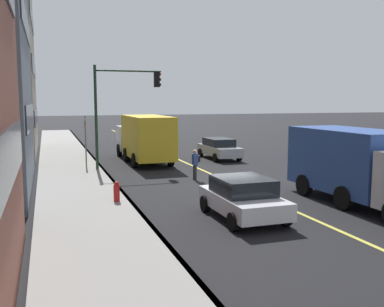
# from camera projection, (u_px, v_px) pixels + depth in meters

# --- Properties ---
(ground) EXTENTS (200.00, 200.00, 0.00)m
(ground) POSITION_uv_depth(u_px,v_px,m) (227.00, 181.00, 21.95)
(ground) COLOR black
(sidewalk_slab) EXTENTS (80.00, 3.61, 0.15)m
(sidewalk_slab) POSITION_uv_depth(u_px,v_px,m) (79.00, 189.00, 19.63)
(sidewalk_slab) COLOR gray
(sidewalk_slab) RESTS_ON ground
(curb_edge) EXTENTS (80.00, 0.16, 0.15)m
(curb_edge) POSITION_uv_depth(u_px,v_px,m) (117.00, 187.00, 20.17)
(curb_edge) COLOR slate
(curb_edge) RESTS_ON ground
(lane_stripe_center) EXTENTS (80.00, 0.16, 0.01)m
(lane_stripe_center) POSITION_uv_depth(u_px,v_px,m) (227.00, 181.00, 21.94)
(lane_stripe_center) COLOR #D8CC4C
(lane_stripe_center) RESTS_ON ground
(car_silver) EXTENTS (4.41, 1.92, 1.43)m
(car_silver) POSITION_uv_depth(u_px,v_px,m) (219.00, 148.00, 30.18)
(car_silver) COLOR #A8AAB2
(car_silver) RESTS_ON ground
(car_white) EXTENTS (3.81, 2.07, 1.43)m
(car_white) POSITION_uv_depth(u_px,v_px,m) (243.00, 197.00, 14.92)
(car_white) COLOR silver
(car_white) RESTS_ON ground
(truck_yellow) EXTENTS (8.47, 2.52, 3.07)m
(truck_yellow) POSITION_uv_depth(u_px,v_px,m) (144.00, 137.00, 28.62)
(truck_yellow) COLOR silver
(truck_yellow) RESTS_ON ground
(truck_blue) EXTENTS (7.48, 2.64, 2.91)m
(truck_blue) POSITION_uv_depth(u_px,v_px,m) (364.00, 165.00, 16.72)
(truck_blue) COLOR silver
(truck_blue) RESTS_ON ground
(pedestrian_with_backpack) EXTENTS (0.38, 0.37, 1.57)m
(pedestrian_with_backpack) POSITION_uv_depth(u_px,v_px,m) (195.00, 163.00, 22.13)
(pedestrian_with_backpack) COLOR #383838
(pedestrian_with_backpack) RESTS_ON ground
(traffic_light_mast) EXTENTS (0.28, 3.90, 6.03)m
(traffic_light_mast) POSITION_uv_depth(u_px,v_px,m) (121.00, 99.00, 24.80)
(traffic_light_mast) COLOR #1E3823
(traffic_light_mast) RESTS_ON ground
(street_sign_post) EXTENTS (0.60, 0.08, 3.14)m
(street_sign_post) POSITION_uv_depth(u_px,v_px,m) (86.00, 138.00, 25.70)
(street_sign_post) COLOR slate
(street_sign_post) RESTS_ON ground
(fire_hydrant) EXTENTS (0.24, 0.24, 0.94)m
(fire_hydrant) POSITION_uv_depth(u_px,v_px,m) (117.00, 193.00, 16.86)
(fire_hydrant) COLOR red
(fire_hydrant) RESTS_ON ground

